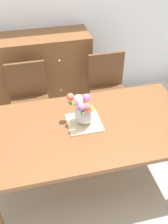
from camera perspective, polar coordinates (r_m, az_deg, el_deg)
The scene contains 7 objects.
ground_plane at distance 2.81m, azimuth 0.63°, elevation -14.07°, with size 12.00×12.00×0.00m, color #B7AD99.
dining_table at distance 2.33m, azimuth 0.74°, elevation -4.58°, with size 1.82×0.95×0.72m.
chair_left at distance 3.00m, azimuth -11.54°, elevation 2.94°, with size 0.42×0.42×0.90m.
chair_right at distance 3.12m, azimuth 5.10°, elevation 5.28°, with size 0.42×0.42×0.90m.
dresser at distance 3.44m, azimuth -10.67°, elevation 7.84°, with size 1.40×0.47×1.00m.
placemat at distance 2.31m, azimuth 0.00°, elevation -2.23°, with size 0.29×0.29×0.01m, color #CCB789.
flower_vase at distance 2.22m, azimuth -0.12°, elevation 0.34°, with size 0.21×0.23×0.28m.
Camera 1 is at (-0.42, -1.62, 2.26)m, focal length 42.91 mm.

